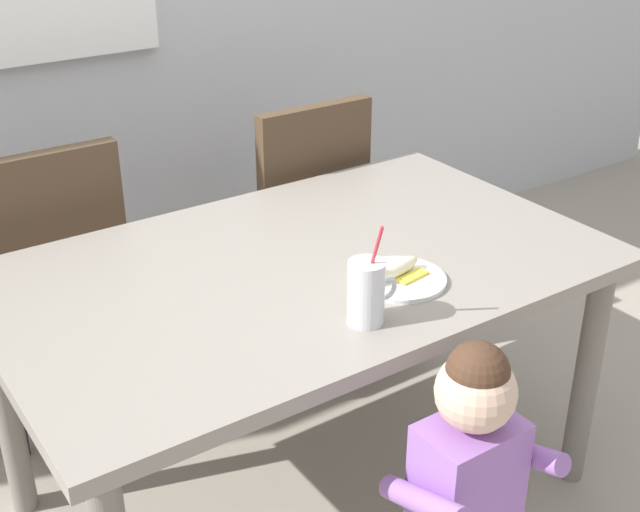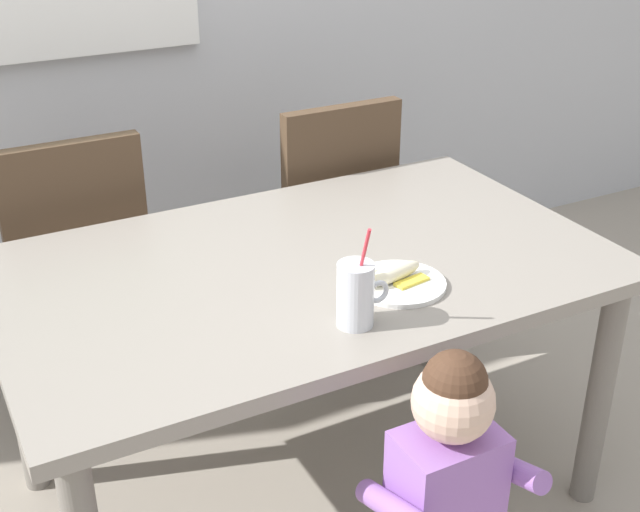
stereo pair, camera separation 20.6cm
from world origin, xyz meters
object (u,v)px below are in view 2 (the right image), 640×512
milk_cup (356,298)px  peeled_banana (393,274)px  dining_chair_right (325,214)px  dining_table (306,293)px  snack_plate (399,283)px  dining_chair_left (74,259)px  toddler_standing (447,479)px

milk_cup → peeled_banana: milk_cup is taller
dining_chair_right → peeled_banana: size_ratio=5.49×
dining_table → snack_plate: bearing=-57.5°
dining_chair_left → toddler_standing: size_ratio=1.15×
peeled_banana → toddler_standing: bearing=-106.1°
snack_plate → milk_cup: bearing=-149.9°
dining_table → peeled_banana: bearing=-58.3°
snack_plate → peeled_banana: peeled_banana is taller
dining_chair_left → peeled_banana: size_ratio=5.49×
dining_chair_left → peeled_banana: (0.58, -0.94, 0.25)m
dining_chair_left → dining_chair_right: size_ratio=1.00×
toddler_standing → dining_chair_left: bearing=108.5°
toddler_standing → snack_plate: 0.49m
dining_chair_right → milk_cup: milk_cup is taller
dining_chair_left → snack_plate: 1.14m
milk_cup → snack_plate: bearing=30.1°
milk_cup → snack_plate: 0.22m
milk_cup → peeled_banana: 0.21m
snack_plate → peeled_banana: 0.03m
dining_chair_left → snack_plate: dining_chair_left is taller
peeled_banana → milk_cup: bearing=-146.2°
dining_chair_right → toddler_standing: dining_chair_right is taller
dining_table → milk_cup: milk_cup is taller
dining_table → snack_plate: size_ratio=6.78×
dining_table → milk_cup: size_ratio=6.27×
dining_table → dining_chair_right: size_ratio=1.63×
dining_table → dining_chair_left: dining_chair_left is taller
snack_plate → dining_chair_left: bearing=121.6°
dining_chair_left → snack_plate: bearing=121.6°
dining_table → dining_chair_left: (-0.44, 0.73, -0.12)m
dining_table → milk_cup: 0.36m
dining_chair_right → snack_plate: dining_chair_right is taller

